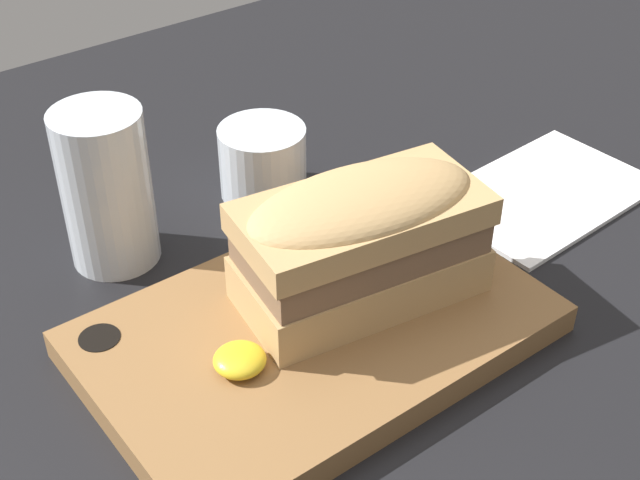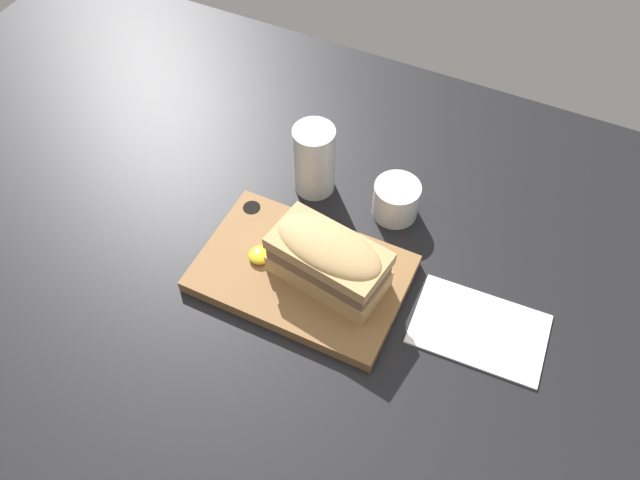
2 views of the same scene
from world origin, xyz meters
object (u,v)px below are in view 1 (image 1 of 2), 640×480
(serving_board, at_px, (314,331))
(wine_glass, at_px, (263,165))
(sandwich, at_px, (361,237))
(water_glass, at_px, (108,197))
(napkin, at_px, (543,194))

(serving_board, xyz_separation_m, wine_glass, (0.08, 0.18, 0.02))
(serving_board, distance_m, sandwich, 0.07)
(water_glass, distance_m, wine_glass, 0.14)
(serving_board, bearing_deg, sandwich, 4.51)
(sandwich, relative_size, napkin, 0.92)
(serving_board, height_order, sandwich, sandwich)
(water_glass, height_order, wine_glass, water_glass)
(sandwich, xyz_separation_m, water_glass, (-0.10, 0.17, -0.02))
(sandwich, bearing_deg, water_glass, 121.73)
(water_glass, height_order, napkin, water_glass)
(sandwich, bearing_deg, wine_glass, 77.95)
(sandwich, xyz_separation_m, napkin, (0.22, 0.02, -0.07))
(sandwich, bearing_deg, serving_board, -175.49)
(serving_board, xyz_separation_m, sandwich, (0.04, 0.00, 0.06))
(water_glass, xyz_separation_m, wine_glass, (0.14, 0.00, -0.03))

